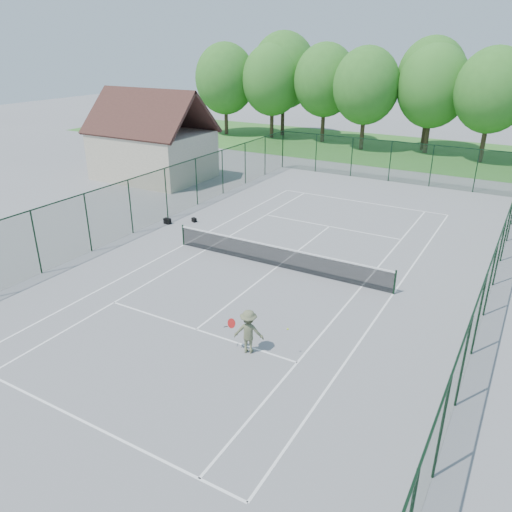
# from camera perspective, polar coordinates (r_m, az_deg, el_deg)

# --- Properties ---
(ground) EXTENTS (140.00, 140.00, 0.00)m
(ground) POSITION_cam_1_polar(r_m,az_deg,el_deg) (23.43, 2.45, -1.24)
(ground) COLOR gray
(ground) RESTS_ON ground
(grass_far) EXTENTS (80.00, 16.00, 0.01)m
(grass_far) POSITION_cam_1_polar(r_m,az_deg,el_deg) (50.84, 18.71, 11.11)
(grass_far) COLOR #3C7E2E
(grass_far) RESTS_ON ground
(court_lines) EXTENTS (11.05, 23.85, 0.01)m
(court_lines) POSITION_cam_1_polar(r_m,az_deg,el_deg) (23.43, 2.45, -1.23)
(court_lines) COLOR white
(court_lines) RESTS_ON ground
(tennis_net) EXTENTS (11.08, 0.08, 1.10)m
(tennis_net) POSITION_cam_1_polar(r_m,az_deg,el_deg) (23.20, 2.47, 0.05)
(tennis_net) COLOR black
(tennis_net) RESTS_ON ground
(fence_enclosure) EXTENTS (18.05, 36.05, 3.02)m
(fence_enclosure) POSITION_cam_1_polar(r_m,az_deg,el_deg) (22.83, 2.51, 2.32)
(fence_enclosure) COLOR #16341C
(fence_enclosure) RESTS_ON ground
(utility_building) EXTENTS (8.60, 6.27, 6.63)m
(utility_building) POSITION_cam_1_polar(r_m,az_deg,el_deg) (39.32, -11.84, 13.18)
(utility_building) COLOR beige
(utility_building) RESTS_ON ground
(tree_line_far) EXTENTS (39.40, 6.40, 9.70)m
(tree_line_far) POSITION_cam_1_polar(r_m,az_deg,el_deg) (50.04, 19.63, 17.80)
(tree_line_far) COLOR #432F22
(tree_line_far) RESTS_ON ground
(sports_bag_a) EXTENTS (0.41, 0.25, 0.32)m
(sports_bag_a) POSITION_cam_1_polar(r_m,az_deg,el_deg) (29.39, -10.10, 3.95)
(sports_bag_a) COLOR black
(sports_bag_a) RESTS_ON ground
(sports_bag_b) EXTENTS (0.36, 0.29, 0.24)m
(sports_bag_b) POSITION_cam_1_polar(r_m,az_deg,el_deg) (29.47, -7.09, 4.12)
(sports_bag_b) COLOR black
(sports_bag_b) RESTS_ON ground
(tennis_player) EXTENTS (2.16, 0.90, 1.58)m
(tennis_player) POSITION_cam_1_polar(r_m,az_deg,el_deg) (16.91, -0.85, -8.63)
(tennis_player) COLOR #636747
(tennis_player) RESTS_ON ground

